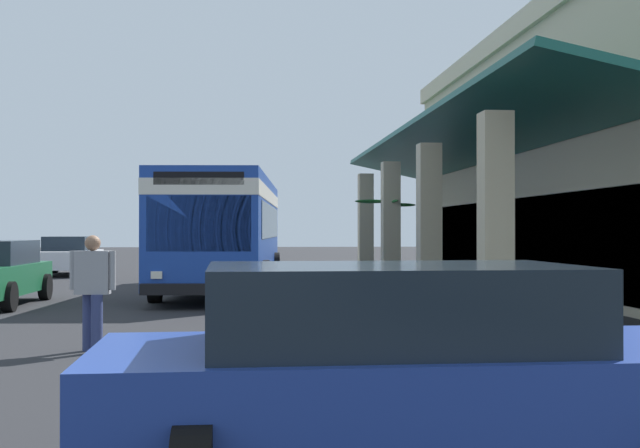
{
  "coord_description": "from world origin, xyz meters",
  "views": [
    {
      "loc": [
        24.25,
        1.27,
        1.7
      ],
      "look_at": [
        3.33,
        3.13,
        1.87
      ],
      "focal_mm": 46.07,
      "sensor_mm": 36.0,
      "label": 1
    }
  ],
  "objects": [
    {
      "name": "ground",
      "position": [
        0.0,
        8.0,
        0.0
      ],
      "size": [
        120.0,
        120.0,
        0.0
      ],
      "primitive_type": "plane",
      "color": "#262628"
    },
    {
      "name": "curb_strip",
      "position": [
        1.2,
        4.44,
        0.06
      ],
      "size": [
        26.57,
        0.5,
        0.12
      ],
      "primitive_type": "cube",
      "color": "#9E998E",
      "rests_on": "ground"
    },
    {
      "name": "transit_bus",
      "position": [
        1.02,
        0.65,
        1.85
      ],
      "size": [
        11.36,
        3.38,
        3.34
      ],
      "color": "#193D9E",
      "rests_on": "ground"
    },
    {
      "name": "parked_sedan_white",
      "position": [
        -7.82,
        -5.5,
        0.75
      ],
      "size": [
        4.42,
        2.05,
        1.47
      ],
      "color": "silver",
      "rests_on": "ground"
    },
    {
      "name": "parked_sedan_blue",
      "position": [
        18.79,
        2.39,
        0.75
      ],
      "size": [
        2.51,
        4.44,
        1.47
      ],
      "color": "navy",
      "rests_on": "ground"
    },
    {
      "name": "pedestrian",
      "position": [
        12.51,
        -0.89,
        0.91
      ],
      "size": [
        0.36,
        0.66,
        1.63
      ],
      "color": "navy",
      "rests_on": "ground"
    },
    {
      "name": "potted_palm",
      "position": [
        -1.94,
        5.78,
        0.74
      ],
      "size": [
        1.81,
        2.08,
        2.72
      ],
      "color": "gray",
      "rests_on": "ground"
    }
  ]
}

